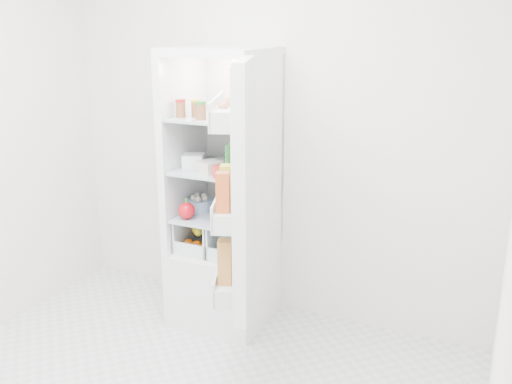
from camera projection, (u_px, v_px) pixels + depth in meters
The scene contains 20 objects.
room_walls at pixel (126, 112), 2.35m from camera, with size 3.02×3.02×2.61m.
refrigerator at pixel (227, 223), 3.78m from camera, with size 0.60×0.60×1.80m.
shelf_low at pixel (222, 215), 3.70m from camera, with size 0.49×0.53×0.01m, color #A3B4BF.
shelf_mid at pixel (221, 169), 3.61m from camera, with size 0.49×0.53×0.01m, color #A3B4BF.
shelf_top at pixel (220, 117), 3.52m from camera, with size 0.49×0.53×0.01m, color #A3B4BF.
crisper_left at pixel (206, 231), 3.79m from camera, with size 0.23×0.46×0.22m, color silver, non-canonical shape.
crisper_right at pixel (239, 237), 3.69m from camera, with size 0.23×0.46×0.22m, color silver, non-canonical shape.
condiment_jars at pixel (211, 112), 3.41m from camera, with size 0.46×0.16×0.08m.
squeeze_bottle at pixel (246, 102), 3.45m from camera, with size 0.05×0.05×0.19m, color white.
tub_white at pixel (194, 161), 3.62m from camera, with size 0.13×0.13×0.08m, color white.
tub_cream at pixel (210, 167), 3.49m from camera, with size 0.12×0.12×0.07m, color beige.
tin_red at pixel (221, 172), 3.38m from camera, with size 0.10×0.10×0.07m, color red.
foil_tray at pixel (224, 163), 3.65m from camera, with size 0.17×0.13×0.04m, color silver.
tub_green at pixel (238, 158), 3.69m from camera, with size 0.11×0.15×0.09m, color #3B8349.
red_cabbage at pixel (238, 199), 3.73m from camera, with size 0.18×0.18×0.18m, color #4C1D55.
bell_pepper at pixel (187, 211), 3.60m from camera, with size 0.11×0.11×0.11m, color red.
mushroom_bowl at pixel (200, 205), 3.75m from camera, with size 0.17×0.17×0.08m, color #7E9CBD.
citrus_pile at pixel (203, 236), 3.77m from camera, with size 0.20×0.31×0.16m.
veg_pile at pixel (240, 244), 3.70m from camera, with size 0.16×0.30×0.10m.
fridge_door at pixel (239, 193), 2.95m from camera, with size 0.35×0.58×1.30m.
Camera 1 is at (1.47, -1.90, 1.95)m, focal length 40.00 mm.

